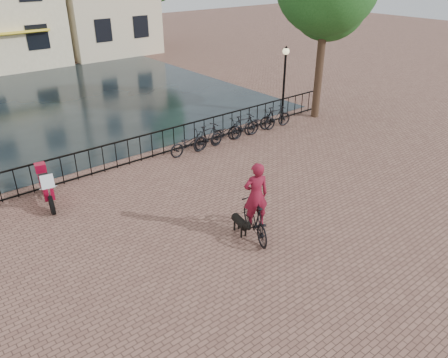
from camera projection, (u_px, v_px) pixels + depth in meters
ground at (298, 262)px, 11.11m from camera, size 100.00×100.00×0.00m
canal_water at (54, 104)px, 23.08m from camera, size 20.00×20.00×0.00m
railing at (140, 149)px, 16.42m from camera, size 20.00×0.05×1.02m
lamp_post at (285, 72)px, 19.34m from camera, size 0.30×0.30×3.45m
cyclist at (255, 205)px, 11.72m from camera, size 1.23×1.97×2.61m
dog at (240, 224)px, 12.16m from camera, size 0.47×0.93×0.60m
motorcycle at (46, 184)px, 13.48m from camera, size 0.79×1.98×1.37m
parked_bike_0 at (189, 143)px, 17.04m from camera, size 1.72×0.61×0.90m
parked_bike_1 at (208, 137)px, 17.55m from camera, size 1.72×0.71×1.00m
parked_bike_2 at (226, 132)px, 18.11m from camera, size 1.73×0.65×0.90m
parked_bike_3 at (244, 126)px, 18.62m from camera, size 1.69×0.59×1.00m
parked_bike_4 at (260, 123)px, 19.17m from camera, size 1.75×0.72×0.90m
parked_bike_5 at (275, 117)px, 19.68m from camera, size 1.72×0.73×1.00m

